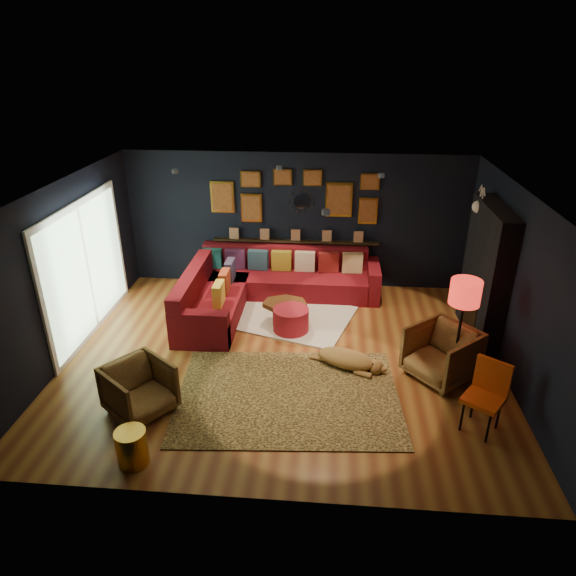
# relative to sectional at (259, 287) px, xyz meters

# --- Properties ---
(floor) EXTENTS (6.50, 6.50, 0.00)m
(floor) POSITION_rel_sectional_xyz_m (0.61, -1.81, -0.32)
(floor) COLOR #986128
(floor) RESTS_ON ground
(room_walls) EXTENTS (6.50, 6.50, 6.50)m
(room_walls) POSITION_rel_sectional_xyz_m (0.61, -1.81, 1.27)
(room_walls) COLOR black
(room_walls) RESTS_ON ground
(sectional) EXTENTS (3.41, 2.69, 0.86)m
(sectional) POSITION_rel_sectional_xyz_m (0.00, 0.00, 0.00)
(sectional) COLOR maroon
(sectional) RESTS_ON ground
(ledge) EXTENTS (3.20, 0.12, 0.04)m
(ledge) POSITION_rel_sectional_xyz_m (0.61, 0.87, 0.60)
(ledge) COLOR black
(ledge) RESTS_ON room_walls
(gallery_wall) EXTENTS (3.15, 0.04, 1.02)m
(gallery_wall) POSITION_rel_sectional_xyz_m (0.60, 0.91, 1.48)
(gallery_wall) COLOR gold
(gallery_wall) RESTS_ON room_walls
(sunburst_mirror) EXTENTS (0.47, 0.16, 0.47)m
(sunburst_mirror) POSITION_rel_sectional_xyz_m (0.71, 0.91, 1.38)
(sunburst_mirror) COLOR silver
(sunburst_mirror) RESTS_ON room_walls
(fireplace) EXTENTS (0.31, 1.60, 2.20)m
(fireplace) POSITION_rel_sectional_xyz_m (3.71, -0.91, 0.70)
(fireplace) COLOR black
(fireplace) RESTS_ON ground
(deer_head) EXTENTS (0.50, 0.28, 0.45)m
(deer_head) POSITION_rel_sectional_xyz_m (3.75, -0.41, 1.73)
(deer_head) COLOR white
(deer_head) RESTS_ON fireplace
(sliding_door) EXTENTS (0.06, 2.80, 2.20)m
(sliding_door) POSITION_rel_sectional_xyz_m (-2.60, -1.21, 0.78)
(sliding_door) COLOR white
(sliding_door) RESTS_ON ground
(ceiling_spots) EXTENTS (3.30, 2.50, 0.06)m
(ceiling_spots) POSITION_rel_sectional_xyz_m (0.61, -1.01, 2.24)
(ceiling_spots) COLOR black
(ceiling_spots) RESTS_ON room_walls
(shag_rug) EXTENTS (2.55, 2.16, 0.03)m
(shag_rug) POSITION_rel_sectional_xyz_m (0.56, -0.51, -0.31)
(shag_rug) COLOR beige
(shag_rug) RESTS_ON ground
(leopard_rug) EXTENTS (3.15, 2.35, 0.02)m
(leopard_rug) POSITION_rel_sectional_xyz_m (0.78, -2.77, -0.31)
(leopard_rug) COLOR tan
(leopard_rug) RESTS_ON ground
(coffee_table) EXTENTS (0.81, 0.62, 0.39)m
(coffee_table) POSITION_rel_sectional_xyz_m (0.55, -0.76, 0.02)
(coffee_table) COLOR brown
(coffee_table) RESTS_ON shag_rug
(pouf) EXTENTS (0.59, 0.59, 0.39)m
(pouf) POSITION_rel_sectional_xyz_m (0.68, -1.01, -0.10)
(pouf) COLOR maroon
(pouf) RESTS_ON shag_rug
(armchair_left) EXTENTS (1.01, 1.02, 0.77)m
(armchair_left) POSITION_rel_sectional_xyz_m (-1.09, -3.26, 0.06)
(armchair_left) COLOR #BA8342
(armchair_left) RESTS_ON ground
(armchair_right) EXTENTS (1.13, 1.14, 0.86)m
(armchair_right) POSITION_rel_sectional_xyz_m (2.91, -2.13, 0.11)
(armchair_right) COLOR #BA8342
(armchair_right) RESTS_ON ground
(gold_stool) EXTENTS (0.35, 0.35, 0.44)m
(gold_stool) POSITION_rel_sectional_xyz_m (-0.87, -4.16, -0.10)
(gold_stool) COLOR gold
(gold_stool) RESTS_ON ground
(orange_chair) EXTENTS (0.61, 0.61, 0.92)m
(orange_chair) POSITION_rel_sectional_xyz_m (3.25, -3.18, 0.22)
(orange_chair) COLOR black
(orange_chair) RESTS_ON ground
(floor_lamp) EXTENTS (0.42, 0.42, 1.51)m
(floor_lamp) POSITION_rel_sectional_xyz_m (3.11, -2.09, 0.95)
(floor_lamp) COLOR black
(floor_lamp) RESTS_ON ground
(dog) EXTENTS (1.32, 0.97, 0.37)m
(dog) POSITION_rel_sectional_xyz_m (1.57, -2.01, -0.12)
(dog) COLOR #9F7B40
(dog) RESTS_ON leopard_rug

